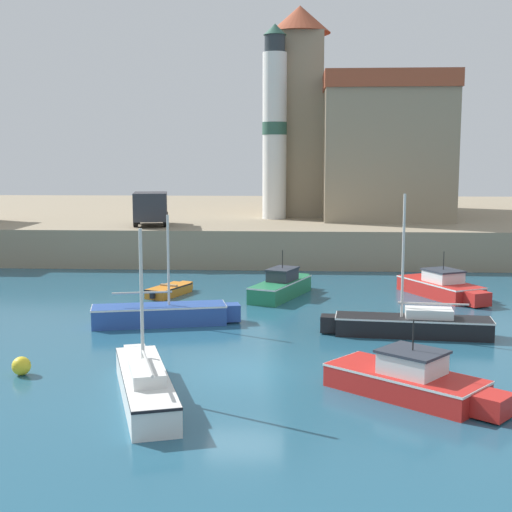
% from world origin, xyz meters
% --- Properties ---
extents(ground_plane, '(200.00, 200.00, 0.00)m').
position_xyz_m(ground_plane, '(0.00, 0.00, 0.00)').
color(ground_plane, '#235670').
extents(quay_seawall, '(120.00, 40.00, 2.42)m').
position_xyz_m(quay_seawall, '(0.00, 40.76, 1.21)').
color(quay_seawall, gray).
rests_on(quay_seawall, ground).
extents(motorboat_red_0, '(5.08, 4.57, 2.29)m').
position_xyz_m(motorboat_red_0, '(4.97, -2.14, 0.50)').
color(motorboat_red_0, red).
rests_on(motorboat_red_0, ground).
extents(motorboat_red_1, '(3.80, 5.67, 2.28)m').
position_xyz_m(motorboat_red_1, '(8.89, 13.03, 0.51)').
color(motorboat_red_1, red).
rests_on(motorboat_red_1, ground).
extents(sailboat_blue_3, '(6.20, 2.63, 4.56)m').
position_xyz_m(sailboat_blue_3, '(-3.88, 6.37, 0.45)').
color(sailboat_blue_3, '#284C9E').
rests_on(sailboat_blue_3, ground).
extents(sailboat_black_4, '(6.63, 1.96, 5.51)m').
position_xyz_m(sailboat_black_4, '(6.09, 5.06, 0.46)').
color(sailboat_black_4, black).
rests_on(sailboat_black_4, ground).
extents(sailboat_white_6, '(3.04, 6.57, 4.89)m').
position_xyz_m(sailboat_white_6, '(-2.66, -2.86, 0.49)').
color(sailboat_white_6, white).
rests_on(sailboat_white_6, ground).
extents(dinghy_orange_8, '(2.07, 3.31, 0.56)m').
position_xyz_m(dinghy_orange_8, '(-4.71, 12.69, 0.27)').
color(dinghy_orange_8, orange).
rests_on(dinghy_orange_8, ground).
extents(motorboat_green_9, '(3.13, 5.49, 2.33)m').
position_xyz_m(motorboat_green_9, '(0.92, 12.59, 0.54)').
color(motorboat_green_9, '#237A4C').
rests_on(motorboat_green_9, ground).
extents(mooring_buoy, '(0.60, 0.60, 0.60)m').
position_xyz_m(mooring_buoy, '(-7.09, -0.75, 0.30)').
color(mooring_buoy, yellow).
rests_on(mooring_buoy, ground).
extents(church, '(13.06, 17.78, 15.58)m').
position_xyz_m(church, '(7.29, 34.73, 7.95)').
color(church, gray).
rests_on(church, quay_seawall).
extents(lighthouse, '(1.79, 1.79, 13.86)m').
position_xyz_m(lighthouse, '(0.00, 29.96, 9.16)').
color(lighthouse, silver).
rests_on(lighthouse, quay_seawall).
extents(truck_on_quay, '(2.77, 4.58, 2.20)m').
position_xyz_m(truck_on_quay, '(-7.93, 24.03, 3.63)').
color(truck_on_quay, '#333338').
rests_on(truck_on_quay, quay_seawall).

